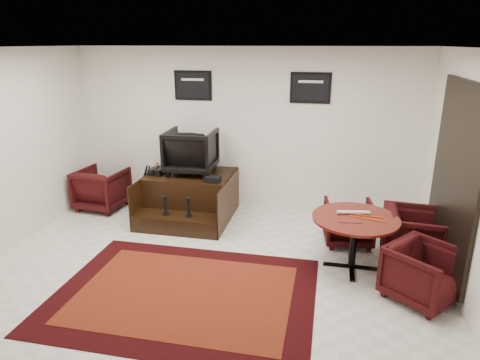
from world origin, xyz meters
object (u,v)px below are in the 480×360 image
Objects in this scene: shine_podium at (190,197)px; meeting_table at (355,224)px; table_chair_corner at (424,271)px; table_chair_window at (414,234)px; shine_chair at (191,149)px; table_chair_back at (348,220)px; armchair_side at (102,187)px.

meeting_table is (2.65, -1.26, 0.29)m from shine_podium.
table_chair_corner is at bearing -28.52° from shine_podium.
table_chair_window is 1.10× the size of table_chair_corner.
shine_chair reaches higher than table_chair_back.
table_chair_window is at bearing -14.73° from shine_podium.
table_chair_window reaches higher than shine_podium.
shine_podium is at bearing -175.25° from armchair_side.
table_chair_back is (2.61, -0.64, -0.80)m from shine_chair.
armchair_side is (-1.66, 0.03, 0.06)m from shine_podium.
shine_chair is 2.81m from table_chair_back.
meeting_table is at bearing 169.05° from armchair_side.
table_chair_window is at bearing 146.82° from table_chair_back.
shine_podium is at bearing 87.98° from shine_chair.
meeting_table is at bearing 150.04° from shine_chair.
table_chair_back is at bearing 92.96° from meeting_table.
shine_podium is at bearing 154.60° from meeting_table.
table_chair_window is at bearing 36.95° from table_chair_corner.
table_chair_back is at bearing 68.91° from table_chair_window.
table_chair_corner is at bearing 147.59° from shine_chair.
table_chair_window reaches higher than armchair_side.
table_chair_window is (3.45, -0.91, 0.06)m from shine_podium.
meeting_table is (4.31, -1.29, 0.23)m from armchair_side.
table_chair_window is (5.11, -0.93, 0.00)m from armchair_side.
shine_chair reaches higher than table_chair_window.
meeting_table is 1.50× the size of table_chair_corner.
table_chair_window reaches higher than meeting_table.
armchair_side reaches higher than meeting_table.
shine_podium reaches higher than table_chair_back.
table_chair_corner is at bearing 113.65° from table_chair_back.
armchair_side reaches higher than shine_podium.
table_chair_back is at bearing 69.59° from table_chair_corner.
armchair_side is at bearing 179.09° from shine_podium.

